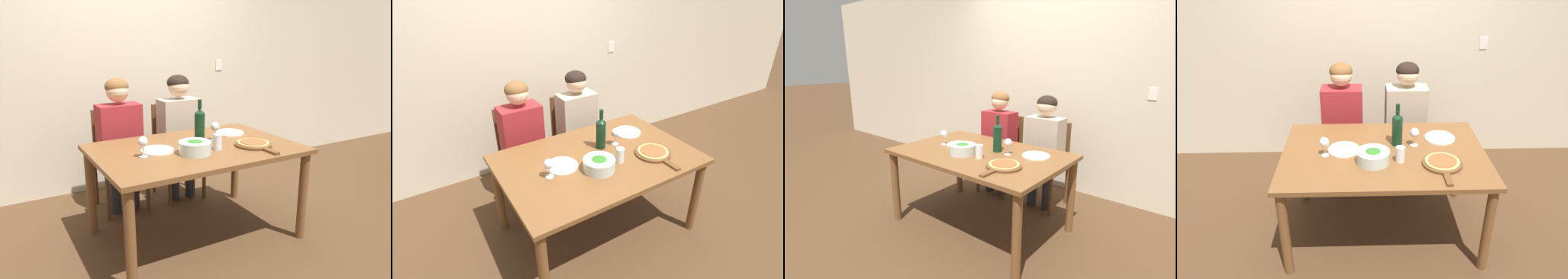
{
  "view_description": "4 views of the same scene",
  "coord_description": "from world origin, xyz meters",
  "views": [
    {
      "loc": [
        -1.4,
        -2.45,
        1.58
      ],
      "look_at": [
        -0.01,
        -0.02,
        0.82
      ],
      "focal_mm": 35.0,
      "sensor_mm": 36.0,
      "label": 1
    },
    {
      "loc": [
        -1.16,
        -1.71,
        2.05
      ],
      "look_at": [
        -0.1,
        -0.0,
        0.94
      ],
      "focal_mm": 28.0,
      "sensor_mm": 36.0,
      "label": 2
    },
    {
      "loc": [
        1.73,
        -2.08,
        1.58
      ],
      "look_at": [
        -0.03,
        0.04,
        0.86
      ],
      "focal_mm": 28.0,
      "sensor_mm": 36.0,
      "label": 3
    },
    {
      "loc": [
        -0.16,
        -2.53,
        2.18
      ],
      "look_at": [
        -0.08,
        0.1,
        0.81
      ],
      "focal_mm": 35.0,
      "sensor_mm": 36.0,
      "label": 4
    }
  ],
  "objects": [
    {
      "name": "pizza_on_board",
      "position": [
        0.41,
        -0.2,
        0.77
      ],
      "size": [
        0.29,
        0.43,
        0.04
      ],
      "color": "brown",
      "rests_on": "dining_table"
    },
    {
      "name": "ground_plane",
      "position": [
        0.0,
        0.0,
        0.0
      ],
      "size": [
        40.0,
        40.0,
        0.0
      ],
      "primitive_type": "plane",
      "color": "#4C331E"
    },
    {
      "name": "dinner_plate_right",
      "position": [
        0.47,
        0.21,
        0.76
      ],
      "size": [
        0.25,
        0.25,
        0.02
      ],
      "color": "silver",
      "rests_on": "dining_table"
    },
    {
      "name": "person_man",
      "position": [
        0.25,
        0.75,
        0.74
      ],
      "size": [
        0.47,
        0.51,
        1.23
      ],
      "color": "#28282D",
      "rests_on": "ground"
    },
    {
      "name": "wine_glass_left",
      "position": [
        -0.45,
        -0.04,
        0.86
      ],
      "size": [
        0.07,
        0.07,
        0.15
      ],
      "color": "silver",
      "rests_on": "dining_table"
    },
    {
      "name": "wine_glass_right",
      "position": [
        0.24,
        0.1,
        0.86
      ],
      "size": [
        0.07,
        0.07,
        0.15
      ],
      "color": "silver",
      "rests_on": "dining_table"
    },
    {
      "name": "chair_left",
      "position": [
        -0.35,
        0.86,
        0.5
      ],
      "size": [
        0.42,
        0.42,
        0.93
      ],
      "color": "brown",
      "rests_on": "ground"
    },
    {
      "name": "back_wall",
      "position": [
        0.0,
        1.4,
        1.35
      ],
      "size": [
        10.0,
        0.06,
        2.7
      ],
      "color": "beige",
      "rests_on": "ground"
    },
    {
      "name": "water_tumbler",
      "position": [
        0.11,
        -0.15,
        0.81
      ],
      "size": [
        0.07,
        0.07,
        0.12
      ],
      "color": "silver",
      "rests_on": "dining_table"
    },
    {
      "name": "chair_right",
      "position": [
        0.25,
        0.86,
        0.5
      ],
      "size": [
        0.42,
        0.42,
        0.93
      ],
      "color": "brown",
      "rests_on": "ground"
    },
    {
      "name": "dining_table",
      "position": [
        0.0,
        0.0,
        0.66
      ],
      "size": [
        1.55,
        1.04,
        0.75
      ],
      "color": "brown",
      "rests_on": "ground"
    },
    {
      "name": "broccoli_bowl",
      "position": [
        -0.09,
        -0.15,
        0.8
      ],
      "size": [
        0.24,
        0.24,
        0.1
      ],
      "color": "silver",
      "rests_on": "dining_table"
    },
    {
      "name": "wine_bottle",
      "position": [
        0.11,
        0.12,
        0.89
      ],
      "size": [
        0.08,
        0.08,
        0.35
      ],
      "color": "black",
      "rests_on": "dining_table"
    },
    {
      "name": "person_woman",
      "position": [
        -0.35,
        0.75,
        0.74
      ],
      "size": [
        0.47,
        0.51,
        1.23
      ],
      "color": "#28282D",
      "rests_on": "ground"
    },
    {
      "name": "dinner_plate_left",
      "position": [
        -0.31,
        0.03,
        0.76
      ],
      "size": [
        0.25,
        0.25,
        0.02
      ],
      "color": "silver",
      "rests_on": "dining_table"
    }
  ]
}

